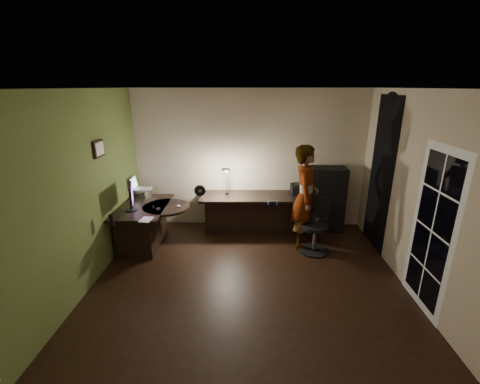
{
  "coord_description": "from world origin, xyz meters",
  "views": [
    {
      "loc": [
        0.0,
        -4.16,
        2.72
      ],
      "look_at": [
        -0.15,
        1.05,
        1.0
      ],
      "focal_mm": 24.0,
      "sensor_mm": 36.0,
      "label": 1
    }
  ],
  "objects_px": {
    "desk_right": "(252,213)",
    "cabinet": "(322,199)",
    "monitor": "(131,201)",
    "office_chair": "(315,226)",
    "desk_left": "(145,226)",
    "person": "(305,197)"
  },
  "relations": [
    {
      "from": "desk_right",
      "to": "cabinet",
      "type": "distance_m",
      "value": 1.41
    },
    {
      "from": "monitor",
      "to": "office_chair",
      "type": "distance_m",
      "value": 3.12
    },
    {
      "from": "cabinet",
      "to": "office_chair",
      "type": "relative_size",
      "value": 1.35
    },
    {
      "from": "desk_right",
      "to": "office_chair",
      "type": "height_order",
      "value": "office_chair"
    },
    {
      "from": "desk_right",
      "to": "desk_left",
      "type": "bearing_deg",
      "value": -162.81
    },
    {
      "from": "monitor",
      "to": "desk_right",
      "type": "bearing_deg",
      "value": 4.47
    },
    {
      "from": "office_chair",
      "to": "person",
      "type": "relative_size",
      "value": 0.51
    },
    {
      "from": "desk_left",
      "to": "person",
      "type": "xyz_separation_m",
      "value": [
        2.8,
        0.11,
        0.53
      ]
    },
    {
      "from": "monitor",
      "to": "office_chair",
      "type": "bearing_deg",
      "value": -17.37
    },
    {
      "from": "desk_right",
      "to": "office_chair",
      "type": "relative_size",
      "value": 2.11
    },
    {
      "from": "desk_left",
      "to": "monitor",
      "type": "relative_size",
      "value": 2.66
    },
    {
      "from": "desk_right",
      "to": "cabinet",
      "type": "relative_size",
      "value": 1.56
    },
    {
      "from": "desk_left",
      "to": "cabinet",
      "type": "relative_size",
      "value": 1.04
    },
    {
      "from": "desk_left",
      "to": "desk_right",
      "type": "relative_size",
      "value": 0.66
    },
    {
      "from": "desk_right",
      "to": "cabinet",
      "type": "xyz_separation_m",
      "value": [
        1.37,
        0.15,
        0.26
      ]
    },
    {
      "from": "desk_right",
      "to": "office_chair",
      "type": "distance_m",
      "value": 1.34
    },
    {
      "from": "monitor",
      "to": "desk_left",
      "type": "bearing_deg",
      "value": 40.53
    },
    {
      "from": "desk_left",
      "to": "monitor",
      "type": "distance_m",
      "value": 0.59
    },
    {
      "from": "desk_left",
      "to": "cabinet",
      "type": "distance_m",
      "value": 3.37
    },
    {
      "from": "cabinet",
      "to": "office_chair",
      "type": "distance_m",
      "value": 1.0
    },
    {
      "from": "desk_left",
      "to": "office_chair",
      "type": "relative_size",
      "value": 1.4
    },
    {
      "from": "cabinet",
      "to": "office_chair",
      "type": "bearing_deg",
      "value": -106.84
    }
  ]
}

